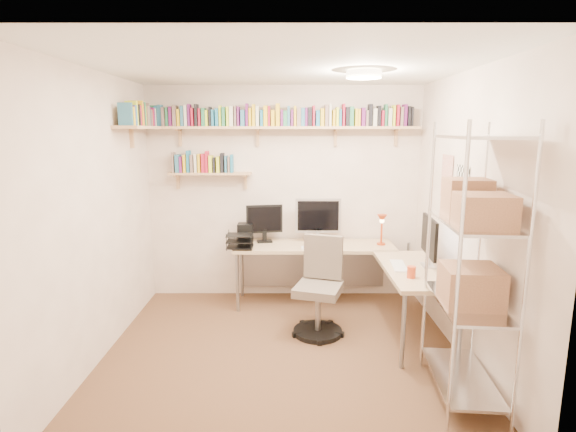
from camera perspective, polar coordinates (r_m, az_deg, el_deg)
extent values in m
plane|color=#4F2F22|center=(4.29, -0.72, -16.86)|extent=(3.20, 3.20, 0.00)
cube|color=beige|center=(5.35, -0.54, 2.86)|extent=(3.20, 0.04, 2.50)
cube|color=beige|center=(4.21, -23.12, -0.20)|extent=(0.04, 3.00, 2.50)
cube|color=beige|center=(4.16, 21.83, -0.21)|extent=(0.04, 3.00, 2.50)
cube|color=beige|center=(2.41, -1.28, -7.08)|extent=(3.20, 0.04, 2.50)
cube|color=white|center=(3.83, -0.82, 18.46)|extent=(3.20, 3.00, 0.04)
cube|color=silver|center=(4.63, 19.49, 4.74)|extent=(0.01, 0.30, 0.42)
cube|color=white|center=(4.26, 21.21, 3.48)|extent=(0.01, 0.28, 0.38)
cylinder|color=#FFEAC6|center=(4.07, 9.60, 17.29)|extent=(0.30, 0.30, 0.06)
cube|color=tan|center=(5.17, -0.57, 11.15)|extent=(3.05, 0.25, 0.03)
cube|color=tan|center=(4.99, -18.14, 10.64)|extent=(0.25, 1.00, 0.03)
cube|color=tan|center=(5.30, -9.83, 5.35)|extent=(0.95, 0.20, 0.02)
cube|color=tan|center=(5.38, -13.64, 10.09)|extent=(0.03, 0.20, 0.20)
cube|color=tan|center=(5.25, -3.89, 10.36)|extent=(0.03, 0.20, 0.20)
cube|color=tan|center=(5.26, 6.10, 10.32)|extent=(0.03, 0.20, 0.20)
cube|color=tan|center=(5.38, 13.65, 10.09)|extent=(0.03, 0.20, 0.20)
cube|color=black|center=(5.39, -16.67, 11.79)|extent=(0.03, 0.14, 0.18)
cube|color=teal|center=(5.38, -16.33, 12.04)|extent=(0.02, 0.13, 0.22)
cube|color=teal|center=(5.37, -15.91, 12.15)|extent=(0.04, 0.11, 0.24)
cube|color=#7B6359|center=(5.36, -15.44, 12.03)|extent=(0.03, 0.15, 0.21)
cube|color=#297B4E|center=(5.35, -15.01, 12.05)|extent=(0.03, 0.13, 0.21)
cube|color=#661B62|center=(5.34, -14.60, 12.12)|extent=(0.03, 0.14, 0.22)
cube|color=#7B6359|center=(5.33, -14.11, 12.23)|extent=(0.04, 0.14, 0.23)
cube|color=gold|center=(5.32, -13.62, 12.02)|extent=(0.03, 0.15, 0.19)
cube|color=teal|center=(5.31, -13.20, 12.24)|extent=(0.03, 0.14, 0.22)
cube|color=beige|center=(5.30, -12.78, 12.30)|extent=(0.03, 0.14, 0.23)
cube|color=#661B62|center=(5.29, -12.39, 12.39)|extent=(0.03, 0.12, 0.24)
cube|color=#AC1732|center=(5.28, -11.97, 12.18)|extent=(0.02, 0.15, 0.20)
cube|color=black|center=(5.27, -11.52, 12.41)|extent=(0.03, 0.13, 0.24)
cube|color=#AC1732|center=(5.27, -11.11, 12.18)|extent=(0.03, 0.12, 0.20)
cube|color=#297B4E|center=(5.26, -10.63, 12.21)|extent=(0.04, 0.14, 0.20)
cube|color=yellow|center=(5.25, -10.24, 12.11)|extent=(0.03, 0.11, 0.18)
cube|color=black|center=(5.25, -9.83, 12.32)|extent=(0.03, 0.12, 0.21)
cube|color=teal|center=(5.24, -9.48, 12.16)|extent=(0.03, 0.11, 0.18)
cube|color=teal|center=(5.23, -8.97, 12.25)|extent=(0.04, 0.12, 0.19)
cube|color=yellow|center=(5.23, -8.57, 12.45)|extent=(0.02, 0.11, 0.23)
cube|color=#297B4E|center=(5.22, -8.12, 12.36)|extent=(0.03, 0.15, 0.21)
cube|color=yellow|center=(5.22, -7.63, 12.41)|extent=(0.03, 0.12, 0.22)
cube|color=beige|center=(5.21, -7.17, 12.44)|extent=(0.04, 0.13, 0.22)
cube|color=#7B6359|center=(5.21, -6.66, 12.48)|extent=(0.02, 0.13, 0.23)
cube|color=#661B62|center=(5.20, -6.29, 12.45)|extent=(0.02, 0.14, 0.22)
cube|color=teal|center=(5.20, -5.74, 12.25)|extent=(0.04, 0.14, 0.18)
cube|color=#661B62|center=(5.19, -5.22, 12.65)|extent=(0.03, 0.11, 0.25)
cube|color=gold|center=(5.19, -4.81, 12.38)|extent=(0.03, 0.11, 0.20)
cube|color=gold|center=(5.19, -4.35, 12.61)|extent=(0.03, 0.14, 0.24)
cube|color=beige|center=(5.18, -3.89, 12.52)|extent=(0.03, 0.12, 0.22)
cube|color=teal|center=(5.18, -3.36, 12.29)|extent=(0.03, 0.12, 0.18)
cube|color=gold|center=(5.18, -2.85, 12.56)|extent=(0.04, 0.11, 0.23)
cube|color=#AC1732|center=(5.18, -2.42, 12.54)|extent=(0.02, 0.11, 0.22)
cube|color=gold|center=(5.17, -1.93, 12.29)|extent=(0.04, 0.13, 0.18)
cube|color=gold|center=(5.17, -1.30, 12.69)|extent=(0.04, 0.15, 0.25)
cube|color=#661B62|center=(5.17, -0.78, 12.32)|extent=(0.03, 0.14, 0.18)
cube|color=#297B4E|center=(5.17, -0.35, 12.27)|extent=(0.04, 0.14, 0.17)
cube|color=teal|center=(5.17, 0.08, 12.55)|extent=(0.03, 0.12, 0.22)
cube|color=#661B62|center=(5.17, 0.52, 12.31)|extent=(0.03, 0.14, 0.18)
cube|color=gold|center=(5.17, 0.90, 12.55)|extent=(0.02, 0.13, 0.22)
cube|color=#7B6359|center=(5.17, 1.38, 12.47)|extent=(0.04, 0.12, 0.21)
cube|color=teal|center=(5.17, 1.91, 12.44)|extent=(0.04, 0.13, 0.20)
cube|color=#661B62|center=(5.18, 2.31, 12.45)|extent=(0.02, 0.15, 0.21)
cube|color=black|center=(5.18, 2.78, 12.45)|extent=(0.04, 0.13, 0.21)
cube|color=#AC1732|center=(5.18, 3.26, 12.55)|extent=(0.02, 0.15, 0.23)
cube|color=teal|center=(5.18, 3.78, 12.25)|extent=(0.04, 0.14, 0.17)
cube|color=gold|center=(5.19, 4.35, 12.37)|extent=(0.04, 0.11, 0.20)
cube|color=#7B6359|center=(5.19, 4.90, 12.59)|extent=(0.04, 0.13, 0.24)
cube|color=beige|center=(5.19, 5.36, 12.63)|extent=(0.03, 0.11, 0.25)
cube|color=gold|center=(5.20, 5.82, 12.26)|extent=(0.03, 0.13, 0.18)
cube|color=yellow|center=(5.20, 6.24, 12.40)|extent=(0.03, 0.15, 0.21)
cube|color=teal|center=(5.20, 6.61, 12.27)|extent=(0.03, 0.13, 0.19)
cube|color=#AC1732|center=(5.21, 7.04, 12.59)|extent=(0.03, 0.14, 0.25)
cube|color=black|center=(5.21, 7.53, 12.38)|extent=(0.04, 0.14, 0.21)
cube|color=#297B4E|center=(5.22, 8.03, 12.40)|extent=(0.04, 0.13, 0.22)
cube|color=gold|center=(5.23, 8.60, 12.26)|extent=(0.03, 0.15, 0.19)
cube|color=gold|center=(5.23, 8.96, 12.21)|extent=(0.02, 0.14, 0.19)
cube|color=#661B62|center=(5.24, 9.46, 12.28)|extent=(0.04, 0.13, 0.20)
cube|color=#7B6359|center=(5.24, 9.93, 12.10)|extent=(0.03, 0.14, 0.17)
cube|color=black|center=(5.25, 10.36, 12.47)|extent=(0.04, 0.12, 0.24)
cube|color=beige|center=(5.26, 10.89, 12.18)|extent=(0.04, 0.14, 0.19)
cube|color=black|center=(5.27, 11.42, 12.33)|extent=(0.04, 0.11, 0.23)
cube|color=#AC1732|center=(5.28, 11.85, 12.02)|extent=(0.03, 0.14, 0.17)
cube|color=#297B4E|center=(5.29, 12.25, 12.38)|extent=(0.03, 0.11, 0.24)
cube|color=beige|center=(5.29, 12.75, 12.11)|extent=(0.04, 0.12, 0.20)
cube|color=yellow|center=(5.30, 13.23, 12.28)|extent=(0.03, 0.11, 0.23)
cube|color=#AC1732|center=(5.31, 13.67, 12.28)|extent=(0.03, 0.14, 0.24)
cube|color=#7B6359|center=(5.32, 14.13, 12.12)|extent=(0.03, 0.14, 0.21)
cube|color=#661B62|center=(5.33, 14.55, 12.26)|extent=(0.03, 0.14, 0.24)
cube|color=black|center=(5.34, 15.02, 12.11)|extent=(0.03, 0.13, 0.22)
cube|color=black|center=(5.35, 15.39, 12.05)|extent=(0.02, 0.12, 0.21)
cube|color=teal|center=(4.57, -19.96, 12.07)|extent=(0.13, 0.02, 0.21)
cube|color=gold|center=(4.61, -19.78, 11.84)|extent=(0.15, 0.04, 0.17)
cube|color=#661B62|center=(4.65, -19.61, 11.91)|extent=(0.14, 0.02, 0.19)
cube|color=teal|center=(4.69, -19.44, 11.95)|extent=(0.13, 0.04, 0.19)
cube|color=yellow|center=(4.74, -19.23, 12.20)|extent=(0.11, 0.04, 0.24)
cube|color=black|center=(4.78, -19.03, 12.02)|extent=(0.13, 0.04, 0.21)
cube|color=#AC1732|center=(4.82, -18.86, 11.96)|extent=(0.13, 0.04, 0.20)
cube|color=gold|center=(4.87, -18.72, 12.25)|extent=(0.14, 0.03, 0.25)
cube|color=#AC1732|center=(4.91, -18.51, 12.09)|extent=(0.12, 0.04, 0.22)
cube|color=#297B4E|center=(4.95, -18.36, 12.17)|extent=(0.13, 0.03, 0.24)
cube|color=yellow|center=(4.99, -18.21, 11.96)|extent=(0.12, 0.02, 0.20)
cube|color=#7B6359|center=(5.03, -18.05, 11.97)|extent=(0.14, 0.04, 0.20)
cube|color=#7B6359|center=(5.07, -17.93, 12.16)|extent=(0.14, 0.02, 0.24)
cube|color=#297B4E|center=(5.10, -17.79, 11.82)|extent=(0.13, 0.04, 0.18)
cube|color=#661B62|center=(5.14, -17.67, 11.96)|extent=(0.12, 0.02, 0.20)
cube|color=#7B6359|center=(5.17, -17.54, 11.79)|extent=(0.13, 0.04, 0.17)
cube|color=#AC1732|center=(5.21, -17.41, 11.84)|extent=(0.13, 0.03, 0.18)
cube|color=#661B62|center=(5.25, -17.29, 11.92)|extent=(0.13, 0.04, 0.20)
cube|color=beige|center=(5.29, -17.14, 11.87)|extent=(0.13, 0.03, 0.19)
cube|color=#297B4E|center=(5.33, -17.01, 11.92)|extent=(0.11, 0.02, 0.20)
cube|color=#297B4E|center=(5.37, -16.88, 12.07)|extent=(0.14, 0.04, 0.23)
cube|color=#7B6359|center=(5.37, -14.30, 6.62)|extent=(0.02, 0.12, 0.23)
cube|color=teal|center=(5.36, -13.79, 6.50)|extent=(0.04, 0.14, 0.20)
cube|color=#661B62|center=(5.35, -13.35, 6.39)|extent=(0.03, 0.15, 0.18)
cube|color=gold|center=(5.34, -12.91, 6.50)|extent=(0.03, 0.14, 0.20)
cube|color=teal|center=(5.33, -12.49, 6.77)|extent=(0.03, 0.12, 0.25)
cube|color=#7B6359|center=(5.33, -12.04, 6.53)|extent=(0.03, 0.15, 0.20)
cube|color=beige|center=(5.32, -11.59, 6.59)|extent=(0.03, 0.12, 0.21)
cube|color=gold|center=(5.31, -11.16, 6.61)|extent=(0.03, 0.14, 0.21)
cube|color=#AC1732|center=(5.30, -10.64, 6.62)|extent=(0.04, 0.12, 0.21)
cube|color=#AC1732|center=(5.29, -10.21, 6.80)|extent=(0.03, 0.14, 0.24)
cube|color=yellow|center=(5.28, -9.74, 6.53)|extent=(0.04, 0.14, 0.19)
cube|color=black|center=(5.28, -9.30, 6.42)|extent=(0.02, 0.14, 0.17)
cube|color=yellow|center=(5.27, -8.82, 6.49)|extent=(0.04, 0.13, 0.18)
cube|color=black|center=(5.26, -8.32, 6.71)|extent=(0.03, 0.13, 0.22)
cube|color=teal|center=(5.26, -7.84, 6.55)|extent=(0.02, 0.14, 0.19)
cube|color=#7B6359|center=(5.25, -7.47, 6.48)|extent=(0.02, 0.12, 0.18)
cube|color=teal|center=(5.25, -7.13, 6.64)|extent=(0.02, 0.13, 0.20)
cube|color=#D0AD87|center=(5.15, 3.34, -3.85)|extent=(1.81, 0.57, 0.04)
cube|color=#D0AD87|center=(4.45, 15.82, -6.61)|extent=(0.57, 1.24, 0.04)
cylinder|color=gray|center=(5.05, -6.44, -8.40)|extent=(0.04, 0.04, 0.67)
cylinder|color=gray|center=(5.50, -5.88, -6.76)|extent=(0.04, 0.04, 0.67)
cylinder|color=gray|center=(5.66, 14.91, -6.58)|extent=(0.04, 0.04, 0.67)
cylinder|color=gray|center=(4.00, 14.41, -13.99)|extent=(0.04, 0.04, 0.67)
cylinder|color=gray|center=(4.14, 21.01, -13.51)|extent=(0.04, 0.04, 0.67)
cube|color=gray|center=(5.47, 3.16, -6.28)|extent=(1.72, 0.02, 0.53)
cube|color=silver|center=(5.19, 3.84, 0.05)|extent=(0.53, 0.03, 0.40)
cube|color=black|center=(5.17, 3.85, 0.01)|extent=(0.47, 0.00, 0.35)
cube|color=black|center=(5.20, -3.01, -0.36)|extent=(0.42, 0.03, 0.32)
cube|color=black|center=(4.46, 17.52, -2.50)|extent=(0.03, 0.55, 0.36)
cube|color=white|center=(4.45, 17.28, -2.50)|extent=(0.00, 0.50, 0.31)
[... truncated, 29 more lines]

